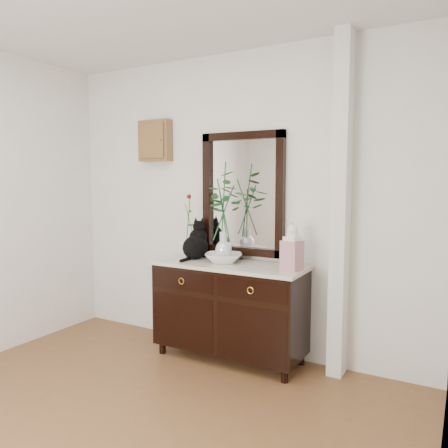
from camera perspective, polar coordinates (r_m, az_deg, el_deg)
The scene contains 10 objects.
wall_back at distance 3.98m, azimuth 1.20°, elevation 2.66°, with size 3.60×0.04×2.70m, color silver.
pilaster at distance 3.54m, azimuth 15.01°, elevation 2.09°, with size 0.12×0.20×2.70m, color silver.
sideboard at distance 3.86m, azimuth 0.74°, elevation -10.64°, with size 1.33×0.52×0.82m.
wall_mirror at distance 3.92m, azimuth 2.41°, elevation 3.92°, with size 0.80×0.06×1.10m.
key_cabinet at distance 4.42m, azimuth -8.98°, elevation 10.67°, with size 0.35×0.10×0.40m, color brown.
cat at distance 3.98m, azimuth -3.75°, elevation -2.02°, with size 0.25×0.31×0.35m, color black, non-canonical shape.
lotus_bowl at distance 3.81m, azimuth -0.07°, elevation -4.45°, with size 0.32×0.32×0.08m, color white.
vase_branches at distance 3.76m, azimuth -0.07°, elevation 1.74°, with size 0.41×0.41×0.86m, color silver, non-canonical shape.
bud_vase_rose at distance 3.97m, azimuth -4.68°, elevation -0.27°, with size 0.07×0.07×0.60m, color #2C5F32, non-canonical shape.
ginger_jar at distance 3.50m, azimuth 8.88°, elevation -2.95°, with size 0.14×0.14×0.38m, color silver, non-canonical shape.
Camera 1 is at (1.87, -1.53, 1.56)m, focal length 35.00 mm.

